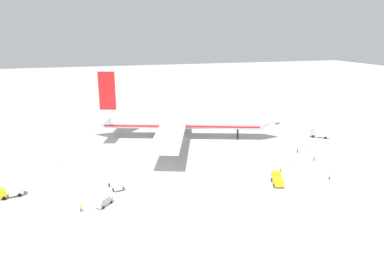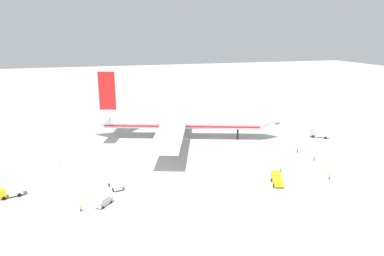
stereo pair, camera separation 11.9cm
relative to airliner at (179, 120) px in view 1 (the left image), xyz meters
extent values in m
plane|color=#B2B2AD|center=(1.14, -0.49, -7.11)|extent=(600.00, 600.00, 0.00)
cylinder|color=white|center=(1.14, -0.49, 0.18)|extent=(57.21, 25.42, 6.85)
cone|color=white|center=(31.22, -10.86, 0.18)|extent=(7.36, 8.13, 6.71)
cone|color=white|center=(-29.58, 10.10, 0.18)|extent=(8.59, 8.38, 6.50)
cube|color=red|center=(-24.46, 8.34, 10.50)|extent=(5.84, 2.43, 13.80)
cube|color=white|center=(-22.85, 14.52, 1.55)|extent=(7.64, 11.54, 0.36)
cube|color=white|center=(-27.01, 2.48, 1.55)|extent=(7.64, 11.54, 0.36)
cube|color=white|center=(4.71, 18.79, -0.84)|extent=(18.92, 33.12, 0.70)
cylinder|color=slate|center=(4.09, 13.94, -3.12)|extent=(6.40, 5.41, 3.84)
cube|color=white|center=(-7.93, -17.87, -0.84)|extent=(18.92, 33.12, 0.70)
cylinder|color=slate|center=(-5.42, -13.67, -2.82)|extent=(6.04, 4.79, 3.25)
cylinder|color=black|center=(20.38, -7.12, -5.18)|extent=(0.70, 0.70, 3.87)
cylinder|color=black|center=(0.16, 5.59, -5.18)|extent=(0.70, 0.70, 3.87)
cylinder|color=black|center=(-3.38, -4.67, -5.18)|extent=(0.70, 0.70, 3.87)
cube|color=red|center=(1.14, -0.49, -1.70)|extent=(54.90, 24.34, 0.50)
cube|color=yellow|center=(14.79, -45.00, -5.53)|extent=(2.69, 2.35, 2.26)
cube|color=yellow|center=(13.78, -47.89, -5.90)|extent=(3.28, 4.06, 1.53)
cube|color=black|center=(14.98, -44.44, -4.97)|extent=(1.82, 0.70, 1.00)
cylinder|color=black|center=(13.66, -44.79, -6.66)|extent=(0.58, 0.95, 0.90)
cylinder|color=black|center=(15.79, -45.53, -6.66)|extent=(0.58, 0.95, 0.90)
cylinder|color=black|center=(12.47, -48.22, -6.66)|extent=(0.58, 0.95, 0.90)
cylinder|color=black|center=(14.60, -48.96, -6.66)|extent=(0.58, 0.95, 0.90)
cube|color=#999EA5|center=(48.75, -12.12, -5.49)|extent=(3.06, 3.11, 2.34)
cube|color=silver|center=(51.73, -14.38, -5.41)|extent=(4.83, 4.45, 2.51)
cube|color=black|center=(48.17, -11.68, -4.91)|extent=(1.24, 1.61, 1.03)
cylinder|color=black|center=(48.21, -13.18, -6.66)|extent=(0.90, 0.78, 0.90)
cylinder|color=black|center=(49.61, -11.32, -6.66)|extent=(0.90, 0.78, 0.90)
cylinder|color=black|center=(51.74, -15.85, -6.66)|extent=(0.90, 0.78, 0.90)
cylinder|color=black|center=(53.15, -13.99, -6.66)|extent=(0.90, 0.78, 0.90)
cube|color=white|center=(-25.85, -39.13, -5.75)|extent=(2.33, 2.01, 1.83)
cube|color=white|center=(-26.49, -36.32, -5.74)|extent=(2.70, 3.68, 1.86)
cube|color=black|center=(-25.73, -39.68, -5.29)|extent=(1.67, 0.45, 0.81)
cylinder|color=black|center=(-24.90, -38.76, -6.66)|extent=(0.49, 0.94, 0.90)
cylinder|color=black|center=(-26.87, -39.20, -6.66)|extent=(0.49, 0.94, 0.90)
cylinder|color=black|center=(-25.65, -35.42, -6.66)|extent=(0.49, 0.94, 0.90)
cylinder|color=black|center=(-27.63, -35.86, -6.66)|extent=(0.49, 0.94, 0.90)
cube|color=yellow|center=(-52.29, -35.63, -5.74)|extent=(2.08, 2.51, 1.86)
cube|color=silver|center=(-49.59, -34.87, -5.86)|extent=(3.68, 2.96, 1.60)
cylinder|color=black|center=(-51.85, -36.63, -6.66)|extent=(0.95, 0.53, 0.90)
cylinder|color=black|center=(-52.43, -34.54, -6.66)|extent=(0.95, 0.53, 0.90)
cylinder|color=black|center=(-48.65, -35.74, -6.66)|extent=(0.95, 0.53, 0.90)
cylinder|color=black|center=(-49.24, -33.65, -6.66)|extent=(0.95, 0.53, 0.90)
cube|color=silver|center=(-29.51, -45.96, -6.24)|extent=(4.28, 4.49, 1.10)
cube|color=silver|center=(-29.66, -46.12, -5.42)|extent=(3.10, 3.19, 0.55)
cylinder|color=black|center=(-29.25, -44.27, -6.79)|extent=(0.59, 0.62, 0.64)
cylinder|color=black|center=(-27.86, -45.50, -6.79)|extent=(0.59, 0.62, 0.64)
cylinder|color=black|center=(-31.16, -46.42, -6.79)|extent=(0.59, 0.62, 0.64)
cylinder|color=black|center=(-29.78, -47.65, -6.79)|extent=(0.59, 0.62, 0.64)
cube|color=#595B60|center=(45.84, 8.97, -6.84)|extent=(2.62, 2.42, 0.15)
cylinder|color=#333338|center=(44.69, 8.16, -6.84)|extent=(0.54, 0.41, 0.08)
cylinder|color=black|center=(45.55, 7.91, -6.91)|extent=(0.40, 0.33, 0.40)
cylinder|color=black|center=(44.75, 9.06, -6.91)|extent=(0.40, 0.33, 0.40)
cylinder|color=black|center=(46.93, 8.88, -6.91)|extent=(0.40, 0.33, 0.40)
cylinder|color=black|center=(46.12, 10.03, -6.91)|extent=(0.40, 0.33, 0.40)
cylinder|color=navy|center=(19.16, -39.82, -6.71)|extent=(0.44, 0.44, 0.82)
cylinder|color=yellow|center=(19.16, -39.82, -5.99)|extent=(0.54, 0.54, 0.61)
sphere|color=beige|center=(19.16, -39.82, -5.58)|extent=(0.22, 0.22, 0.22)
cylinder|color=navy|center=(29.14, -47.99, -6.71)|extent=(0.44, 0.44, 0.82)
cylinder|color=yellow|center=(29.14, -47.99, -5.99)|extent=(0.55, 0.55, 0.61)
sphere|color=#8C6647|center=(29.14, -47.99, -5.57)|extent=(0.22, 0.22, 0.22)
cylinder|color=black|center=(33.18, -26.40, -6.71)|extent=(0.45, 0.45, 0.81)
cylinder|color=orange|center=(33.18, -26.40, -6.01)|extent=(0.57, 0.57, 0.60)
sphere|color=#8C6647|center=(33.18, -26.40, -5.60)|extent=(0.22, 0.22, 0.22)
cylinder|color=#3F3F47|center=(33.86, -34.48, -6.72)|extent=(0.45, 0.45, 0.79)
cylinder|color=orange|center=(33.86, -34.48, -6.02)|extent=(0.57, 0.57, 0.60)
sphere|color=beige|center=(33.86, -34.48, -5.62)|extent=(0.21, 0.21, 0.21)
cylinder|color=#3F3F47|center=(-34.52, -47.42, -6.71)|extent=(0.40, 0.40, 0.81)
cylinder|color=yellow|center=(-34.52, -47.42, -6.00)|extent=(0.50, 0.50, 0.60)
sphere|color=tan|center=(-34.52, -47.42, -5.59)|extent=(0.22, 0.22, 0.22)
cone|color=orange|center=(-40.82, -14.28, -6.84)|extent=(0.36, 0.36, 0.55)
cone|color=orange|center=(37.88, -24.77, -6.84)|extent=(0.36, 0.36, 0.55)
cone|color=orange|center=(26.07, -32.98, -6.84)|extent=(0.36, 0.36, 0.55)
cone|color=orange|center=(25.41, 40.12, -6.84)|extent=(0.36, 0.36, 0.55)
cone|color=orange|center=(28.76, 40.88, -6.84)|extent=(0.36, 0.36, 0.55)
camera|label=1|loc=(-31.18, -121.97, 31.10)|focal=33.23mm
camera|label=2|loc=(-31.06, -122.01, 31.10)|focal=33.23mm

